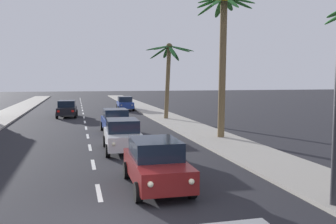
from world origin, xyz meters
TOP-DOWN VIEW (x-y plane):
  - sidewalk_right at (7.80, 20.00)m, footprint 3.20×110.00m
  - lane_markings at (0.46, 18.89)m, footprint 4.28×85.98m
  - traffic_signal_mast at (3.18, -0.26)m, footprint 11.35×0.41m
  - sedan_lead_at_stop_bar at (1.99, 3.16)m, footprint 1.97×4.46m
  - sedan_third_in_queue at (1.66, 9.99)m, footprint 2.05×4.49m
  - sedan_fifth_in_queue at (2.00, 16.82)m, footprint 1.98×4.46m
  - sedan_oncoming_far at (-1.63, 28.78)m, footprint 2.08×4.50m
  - sedan_parked_nearest_kerb at (5.08, 35.62)m, footprint 2.07×4.50m
  - palm_right_second at (8.24, 12.40)m, footprint 3.81×3.52m
  - palm_right_third at (7.66, 24.04)m, footprint 4.61×4.22m

SIDE VIEW (x-z plane):
  - lane_markings at x=0.46m, z-range 0.00..0.01m
  - sidewalk_right at x=7.80m, z-range 0.00..0.14m
  - sedan_lead_at_stop_bar at x=1.99m, z-range 0.01..1.69m
  - sedan_third_in_queue at x=1.66m, z-range 0.01..1.69m
  - sedan_fifth_in_queue at x=2.00m, z-range 0.01..1.69m
  - sedan_oncoming_far at x=-1.63m, z-range 0.01..1.69m
  - sedan_parked_nearest_kerb at x=5.08m, z-range 0.01..1.69m
  - palm_right_third at x=7.66m, z-range 1.59..8.71m
  - traffic_signal_mast at x=3.18m, z-range 1.71..9.31m
  - palm_right_second at x=8.24m, z-range 1.60..10.71m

